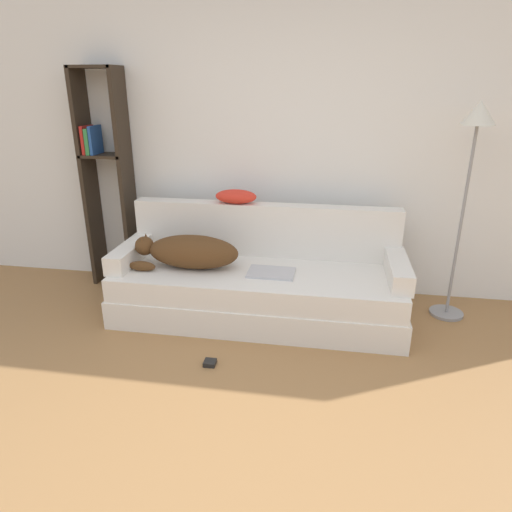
% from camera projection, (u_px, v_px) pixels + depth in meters
% --- Properties ---
extents(ground_plane, '(20.00, 20.00, 0.00)m').
position_uv_depth(ground_plane, '(217.00, 495.00, 2.10)').
color(ground_plane, '#9E7042').
extents(wall_back, '(7.10, 0.06, 2.70)m').
position_uv_depth(wall_back, '(282.00, 137.00, 3.84)').
color(wall_back, white).
rests_on(wall_back, ground_plane).
extents(couch, '(2.26, 0.85, 0.41)m').
position_uv_depth(couch, '(258.00, 293.00, 3.65)').
color(couch, silver).
rests_on(couch, ground_plane).
extents(couch_backrest, '(2.22, 0.15, 0.44)m').
position_uv_depth(couch_backrest, '(265.00, 230.00, 3.82)').
color(couch_backrest, silver).
rests_on(couch_backrest, couch).
extents(couch_arm_left, '(0.15, 0.66, 0.15)m').
position_uv_depth(couch_arm_left, '(130.00, 253.00, 3.71)').
color(couch_arm_left, silver).
rests_on(couch_arm_left, couch).
extents(couch_arm_right, '(0.15, 0.66, 0.15)m').
position_uv_depth(couch_arm_right, '(398.00, 270.00, 3.38)').
color(couch_arm_right, silver).
rests_on(couch_arm_right, couch).
extents(dog, '(0.85, 0.31, 0.27)m').
position_uv_depth(dog, '(189.00, 252.00, 3.57)').
color(dog, '#513319').
rests_on(dog, couch).
extents(laptop, '(0.36, 0.25, 0.02)m').
position_uv_depth(laptop, '(271.00, 273.00, 3.49)').
color(laptop, '#B7B7BC').
rests_on(laptop, couch).
extents(throw_pillow, '(0.34, 0.18, 0.11)m').
position_uv_depth(throw_pillow, '(236.00, 196.00, 3.75)').
color(throw_pillow, red).
rests_on(throw_pillow, couch_backrest).
extents(bookshelf, '(0.39, 0.26, 1.91)m').
position_uv_depth(bookshelf, '(106.00, 171.00, 4.02)').
color(bookshelf, '#2D2319').
rests_on(bookshelf, ground_plane).
extents(floor_lamp, '(0.26, 0.26, 1.67)m').
position_uv_depth(floor_lamp, '(473.00, 152.00, 3.27)').
color(floor_lamp, gray).
rests_on(floor_lamp, ground_plane).
extents(power_adapter, '(0.08, 0.08, 0.03)m').
position_uv_depth(power_adapter, '(210.00, 363.00, 3.06)').
color(power_adapter, black).
rests_on(power_adapter, ground_plane).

